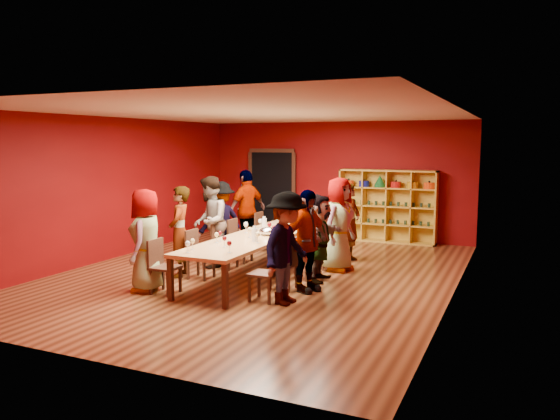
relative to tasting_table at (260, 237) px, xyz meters
The scene contains 46 objects.
room_shell 0.80m from the tasting_table, ahead, with size 7.10×9.10×3.04m.
tasting_table is the anchor object (origin of this frame).
doorway 4.80m from the tasting_table, 112.09° to the left, with size 1.40×0.17×2.30m.
shelving_unit 4.55m from the tasting_table, 72.08° to the left, with size 2.40×0.40×1.80m.
chair_person_left_0 2.06m from the tasting_table, 116.36° to the right, with size 0.42×0.42×0.89m.
person_left_0 2.20m from the tasting_table, 123.19° to the right, with size 0.84×0.46×1.71m, color #131836.
chair_person_left_1 1.20m from the tasting_table, 140.28° to the right, with size 0.42×0.42×0.89m.
person_left_1 1.49m from the tasting_table, 149.42° to the right, with size 0.61×0.45×1.67m, color #161B3D.
chair_person_left_2 0.94m from the tasting_table, behind, with size 0.42×0.42×0.89m.
person_left_2 1.20m from the tasting_table, behind, with size 0.88×0.48×1.81m, color #CB8890.
chair_person_left_3 1.20m from the tasting_table, 140.11° to the left, with size 0.42×0.42×0.89m.
person_left_3 1.52m from the tasting_table, 149.82° to the left, with size 1.07×0.44×1.66m, color silver.
chair_person_left_4 2.21m from the tasting_table, 114.47° to the left, with size 0.42×0.42×0.89m.
person_left_4 2.41m from the tasting_table, 123.42° to the left, with size 1.08×0.49×1.85m, color #45464A.
chair_person_right_0 1.81m from the tasting_table, 59.62° to the right, with size 0.42×0.42×0.89m.
person_right_0 1.98m from the tasting_table, 51.89° to the right, with size 1.12×0.46×1.73m, color #141638.
chair_person_right_1 1.23m from the tasting_table, 41.17° to the right, with size 0.42×0.42×0.89m.
person_right_1 1.48m from the tasting_table, 32.71° to the right, with size 1.00×0.45×1.70m, color #141739.
chair_person_right_2 0.93m from the tasting_table, ahead, with size 0.42×0.42×0.89m.
person_right_2 1.19m from the tasting_table, ahead, with size 1.45×0.42×1.56m, color beige.
chair_person_right_3 1.28m from the tasting_table, 44.08° to the left, with size 0.42×0.42×0.89m.
person_right_3 1.54m from the tasting_table, 35.15° to the left, with size 0.88×0.48×1.80m, color #4B4B50.
chair_person_right_4 2.01m from the tasting_table, 62.94° to the left, with size 0.42×0.42×0.89m.
person_right_4 2.15m from the tasting_table, 56.05° to the left, with size 0.60×0.44×1.63m, color pink.
wine_glass_0 1.34m from the tasting_table, 89.92° to the right, with size 0.08×0.08×0.19m.
wine_glass_1 0.95m from the tasting_table, 70.05° to the left, with size 0.07×0.07×0.19m.
wine_glass_2 1.28m from the tasting_table, 95.30° to the left, with size 0.09×0.09×0.21m.
wine_glass_3 0.80m from the tasting_table, 116.12° to the left, with size 0.08×0.08×0.19m.
wine_glass_4 0.89m from the tasting_table, 66.47° to the right, with size 0.08×0.08×0.20m.
wine_glass_5 1.76m from the tasting_table, 79.69° to the right, with size 0.08×0.08×0.20m.
wine_glass_6 0.98m from the tasting_table, 110.31° to the right, with size 0.07×0.07×0.18m.
wine_glass_7 1.12m from the tasting_table, 106.36° to the right, with size 0.07×0.07×0.19m.
wine_glass_8 0.40m from the tasting_table, 168.18° to the left, with size 0.09×0.09×0.21m.
wine_glass_9 1.97m from the tasting_table, 98.24° to the left, with size 0.09×0.09×0.22m.
wine_glass_10 1.78m from the tasting_table, 101.71° to the right, with size 0.07×0.07×0.18m.
wine_glass_11 2.02m from the tasting_table, 97.95° to the right, with size 0.08×0.08×0.19m.
wine_glass_12 1.12m from the tasting_table, 71.67° to the left, with size 0.09×0.09×0.21m.
wine_glass_13 0.33m from the tasting_table, 74.21° to the left, with size 0.08×0.08×0.20m.
wine_glass_14 1.93m from the tasting_table, 82.18° to the left, with size 0.08×0.08×0.19m.
wine_glass_15 0.41m from the tasting_table, 95.54° to the right, with size 0.08×0.08×0.19m.
wine_glass_16 0.34m from the tasting_table, ahead, with size 0.08×0.08×0.19m.
wine_glass_17 1.73m from the tasting_table, 99.02° to the left, with size 0.08×0.08×0.19m.
spittoon_bowl 0.18m from the tasting_table, ahead, with size 0.30×0.30×0.16m, color #B9BCC1.
carafe_a 0.56m from the tasting_table, 107.81° to the left, with size 0.13×0.13×0.27m.
carafe_b 0.75m from the tasting_table, 71.27° to the right, with size 0.13×0.13×0.27m.
wine_bottle 1.49m from the tasting_table, 85.84° to the left, with size 0.08×0.08×0.27m.
Camera 1 is at (4.47, -9.04, 2.46)m, focal length 35.00 mm.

